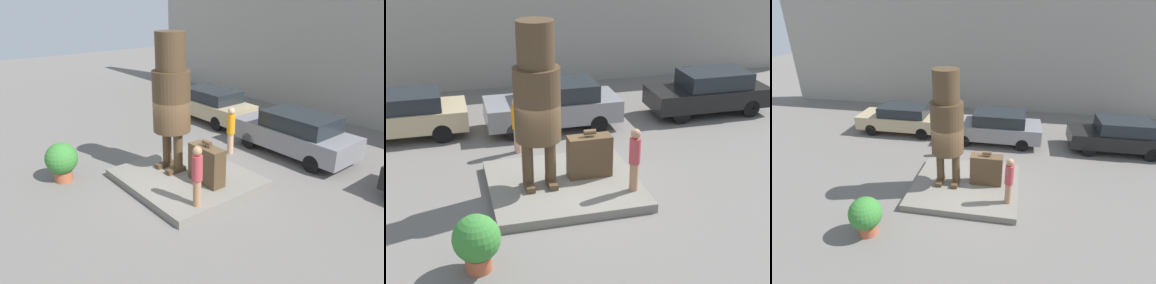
# 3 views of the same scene
# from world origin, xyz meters

# --- Properties ---
(ground_plane) EXTENTS (60.00, 60.00, 0.00)m
(ground_plane) POSITION_xyz_m (0.00, 0.00, 0.00)
(ground_plane) COLOR slate
(pedestal) EXTENTS (3.93, 3.56, 0.24)m
(pedestal) POSITION_xyz_m (0.00, 0.00, 0.12)
(pedestal) COLOR slate
(pedestal) RESTS_ON ground_plane
(statue_figure) EXTENTS (1.16, 1.16, 4.29)m
(statue_figure) POSITION_xyz_m (-0.65, -0.05, 2.75)
(statue_figure) COLOR #4C3823
(statue_figure) RESTS_ON pedestal
(giant_suitcase) EXTENTS (1.18, 0.46, 1.34)m
(giant_suitcase) POSITION_xyz_m (0.76, 0.17, 0.82)
(giant_suitcase) COLOR #4C3823
(giant_suitcase) RESTS_ON pedestal
(tourist) EXTENTS (0.29, 0.29, 1.69)m
(tourist) POSITION_xyz_m (1.62, -0.92, 1.16)
(tourist) COLOR #A87A56
(tourist) RESTS_ON pedestal
(parked_car_tan) EXTENTS (4.51, 1.77, 1.50)m
(parked_car_tan) POSITION_xyz_m (-4.37, 4.85, 0.79)
(parked_car_tan) COLOR tan
(parked_car_tan) RESTS_ON ground_plane
(parked_car_grey) EXTENTS (4.52, 1.83, 1.60)m
(parked_car_grey) POSITION_xyz_m (0.72, 4.46, 0.83)
(parked_car_grey) COLOR gray
(parked_car_grey) RESTS_ON ground_plane
(parked_car_black) EXTENTS (4.35, 1.76, 1.58)m
(parked_car_black) POSITION_xyz_m (6.49, 4.44, 0.83)
(parked_car_black) COLOR black
(parked_car_black) RESTS_ON ground_plane
(planter_pot) EXTENTS (1.00, 1.00, 1.26)m
(planter_pot) POSITION_xyz_m (-2.50, -2.96, 0.70)
(planter_pot) COLOR #AD5638
(planter_pot) RESTS_ON ground_plane
(worker_hivis) EXTENTS (0.30, 0.30, 1.75)m
(worker_hivis) POSITION_xyz_m (-0.80, 2.70, 0.96)
(worker_hivis) COLOR tan
(worker_hivis) RESTS_ON ground_plane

